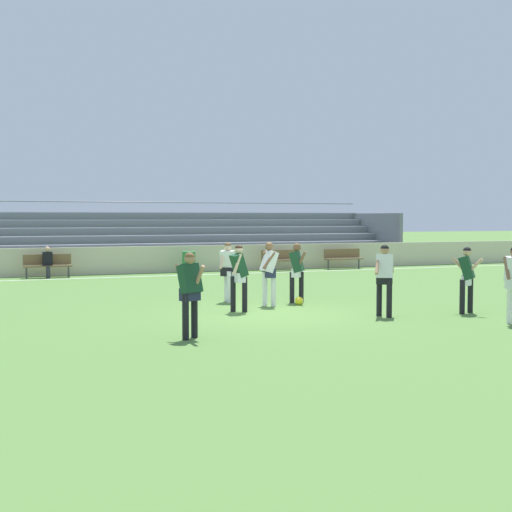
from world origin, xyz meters
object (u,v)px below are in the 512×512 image
object	(u,v)px
bench_centre_sideline	(343,257)
player_dark_challenging	(190,287)
spectator_seated	(48,260)
player_white_wide_right	(228,267)
player_dark_wide_left	(297,267)
player_white_on_ball	(269,268)
soccer_ball	(299,301)
trash_bin	(189,263)
bench_far_right	(47,264)
bleacher_stand	(169,238)
bench_near_bin	(281,258)
player_white_deep_cover	(384,274)
player_dark_pressing_high	(467,274)
player_dark_dropping_back	(239,272)

from	to	relation	value
bench_centre_sideline	player_dark_challenging	xyz separation A→B (m)	(-11.41, -15.05, 0.44)
spectator_seated	player_white_wide_right	size ratio (longest dim) A/B	0.74
bench_centre_sideline	player_dark_wide_left	size ratio (longest dim) A/B	1.11
player_white_on_ball	player_white_wide_right	distance (m)	1.43
player_dark_challenging	soccer_ball	size ratio (longest dim) A/B	7.56
bench_centre_sideline	spectator_seated	size ratio (longest dim) A/B	1.49
trash_bin	player_dark_wide_left	distance (m)	10.58
bench_centre_sideline	player_dark_wide_left	bearing A→B (deg)	-123.93
bench_far_right	bench_centre_sideline	world-z (taller)	same
player_white_on_ball	trash_bin	bearing A→B (deg)	85.36
bleacher_stand	bench_near_bin	xyz separation A→B (m)	(3.94, -4.27, -0.81)
bleacher_stand	bench_near_bin	size ratio (longest dim) A/B	12.56
bench_near_bin	player_white_deep_cover	xyz separation A→B (m)	(-3.33, -13.84, 0.47)
player_white_on_ball	spectator_seated	bearing A→B (deg)	113.44
player_white_wide_right	soccer_ball	bearing A→B (deg)	-40.90
player_dark_wide_left	player_white_deep_cover	world-z (taller)	player_white_deep_cover
trash_bin	player_dark_pressing_high	bearing A→B (deg)	-77.67
bleacher_stand	player_dark_pressing_high	xyz separation A→B (m)	(2.80, -18.31, -0.40)
bench_centre_sideline	player_dark_pressing_high	xyz separation A→B (m)	(-4.19, -14.04, 0.41)
player_dark_pressing_high	player_white_deep_cover	world-z (taller)	player_white_deep_cover
trash_bin	player_dark_dropping_back	xyz separation A→B (m)	(-2.01, -11.74, 0.53)
player_dark_wide_left	trash_bin	bearing A→B (deg)	90.49
player_white_on_ball	bleacher_stand	bearing A→B (deg)	85.70
player_dark_challenging	soccer_ball	world-z (taller)	player_dark_challenging
bench_far_right	spectator_seated	bearing A→B (deg)	-90.00
spectator_seated	player_dark_dropping_back	world-z (taller)	player_dark_dropping_back
trash_bin	soccer_ball	world-z (taller)	trash_bin
player_white_wide_right	player_dark_dropping_back	xyz separation A→B (m)	(-0.39, -2.00, 0.01)
player_dark_dropping_back	bench_centre_sideline	bearing A→B (deg)	51.92
bench_near_bin	spectator_seated	world-z (taller)	spectator_seated
trash_bin	player_white_on_ball	distance (m)	11.02
player_white_on_ball	bench_far_right	bearing A→B (deg)	113.22
player_white_on_ball	player_dark_wide_left	bearing A→B (deg)	22.63
player_dark_wide_left	player_white_on_ball	bearing A→B (deg)	-157.37
player_dark_pressing_high	bench_far_right	bearing A→B (deg)	121.73
bench_centre_sideline	player_dark_pressing_high	bearing A→B (deg)	-106.61
spectator_seated	player_white_wide_right	world-z (taller)	player_white_wide_right
spectator_seated	soccer_ball	distance (m)	12.36
bench_centre_sideline	player_dark_dropping_back	bearing A→B (deg)	-128.08
player_dark_wide_left	player_white_deep_cover	xyz separation A→B (m)	(0.78, -3.21, 0.05)
player_white_on_ball	soccer_ball	xyz separation A→B (m)	(0.82, -0.11, -0.89)
bench_centre_sideline	trash_bin	bearing A→B (deg)	-179.47
player_white_deep_cover	player_dark_wide_left	bearing A→B (deg)	103.71
bench_near_bin	player_dark_challenging	size ratio (longest dim) A/B	1.08
player_dark_dropping_back	bleacher_stand	bearing A→B (deg)	81.96
player_dark_challenging	player_white_deep_cover	xyz separation A→B (m)	(5.04, 1.21, 0.02)
spectator_seated	player_white_on_ball	bearing A→B (deg)	-66.56
player_white_on_ball	player_dark_wide_left	size ratio (longest dim) A/B	1.03
bench_centre_sideline	trash_bin	distance (m)	7.24
trash_bin	player_dark_challenging	world-z (taller)	player_dark_challenging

